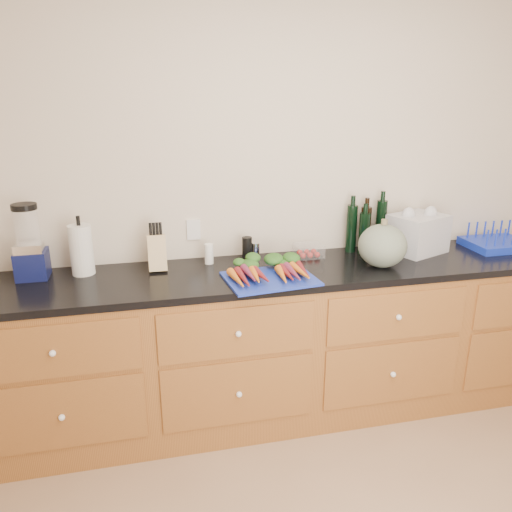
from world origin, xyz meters
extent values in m
cube|color=beige|center=(0.00, 1.62, 1.30)|extent=(4.10, 0.05, 2.60)
cube|color=brown|center=(0.00, 1.30, 0.45)|extent=(3.60, 0.60, 0.90)
cube|color=brown|center=(-1.35, 0.99, 0.72)|extent=(0.82, 0.01, 0.28)
sphere|color=white|center=(-1.35, 0.98, 0.72)|extent=(0.03, 0.03, 0.03)
cube|color=brown|center=(-1.35, 0.99, 0.36)|extent=(0.82, 0.01, 0.38)
sphere|color=white|center=(-1.35, 0.98, 0.36)|extent=(0.03, 0.03, 0.03)
cube|color=brown|center=(-0.45, 0.99, 0.72)|extent=(0.82, 0.01, 0.28)
sphere|color=white|center=(-0.45, 0.98, 0.72)|extent=(0.03, 0.03, 0.03)
cube|color=brown|center=(-0.45, 0.99, 0.36)|extent=(0.82, 0.01, 0.38)
sphere|color=white|center=(-0.45, 0.98, 0.36)|extent=(0.03, 0.03, 0.03)
cube|color=brown|center=(0.45, 0.99, 0.72)|extent=(0.82, 0.01, 0.28)
sphere|color=white|center=(0.45, 0.98, 0.72)|extent=(0.03, 0.03, 0.03)
cube|color=brown|center=(0.45, 0.99, 0.36)|extent=(0.82, 0.01, 0.38)
sphere|color=white|center=(0.45, 0.98, 0.36)|extent=(0.03, 0.03, 0.03)
cube|color=black|center=(0.00, 1.30, 0.92)|extent=(3.64, 0.62, 0.04)
cube|color=#1930AC|center=(-0.24, 1.14, 0.95)|extent=(0.51, 0.41, 0.01)
cone|color=orange|center=(-0.43, 1.12, 0.98)|extent=(0.05, 0.21, 0.05)
cone|color=maroon|center=(-0.40, 1.12, 0.98)|extent=(0.05, 0.21, 0.05)
cone|color=maroon|center=(-0.36, 1.12, 0.98)|extent=(0.05, 0.21, 0.05)
cone|color=orange|center=(-0.33, 1.12, 0.98)|extent=(0.05, 0.21, 0.05)
cone|color=maroon|center=(-0.29, 1.12, 0.98)|extent=(0.05, 0.21, 0.05)
ellipsoid|color=#1D4517|center=(-0.36, 1.28, 0.98)|extent=(0.21, 0.13, 0.06)
cone|color=orange|center=(-0.19, 1.12, 0.98)|extent=(0.05, 0.21, 0.05)
cone|color=maroon|center=(-0.16, 1.12, 0.98)|extent=(0.05, 0.21, 0.05)
cone|color=maroon|center=(-0.12, 1.12, 0.98)|extent=(0.05, 0.21, 0.05)
cone|color=orange|center=(-0.09, 1.12, 0.98)|extent=(0.05, 0.21, 0.05)
cone|color=maroon|center=(-0.06, 1.12, 0.98)|extent=(0.05, 0.21, 0.05)
ellipsoid|color=#1D4517|center=(-0.12, 1.28, 0.98)|extent=(0.21, 0.13, 0.06)
ellipsoid|color=#596756|center=(0.44, 1.21, 1.06)|extent=(0.28, 0.28, 0.25)
cube|color=#0F1446|center=(-1.49, 1.46, 1.02)|extent=(0.16, 0.16, 0.15)
cube|color=silver|center=(-1.49, 1.43, 1.12)|extent=(0.14, 0.09, 0.05)
cylinder|color=white|center=(-1.49, 1.46, 1.21)|extent=(0.12, 0.12, 0.21)
cylinder|color=black|center=(-1.49, 1.46, 1.33)|extent=(0.13, 0.13, 0.03)
cylinder|color=white|center=(-1.23, 1.46, 1.08)|extent=(0.12, 0.12, 0.28)
cube|color=tan|center=(-0.82, 1.44, 1.04)|extent=(0.10, 0.10, 0.20)
cylinder|color=white|center=(-0.53, 1.48, 1.00)|extent=(0.05, 0.05, 0.12)
cylinder|color=black|center=(-0.30, 1.48, 1.01)|extent=(0.06, 0.06, 0.15)
cylinder|color=silver|center=(-0.25, 1.48, 0.99)|extent=(0.05, 0.05, 0.11)
cube|color=white|center=(0.08, 1.47, 0.98)|extent=(0.17, 0.13, 0.08)
cylinder|color=black|center=(0.38, 1.52, 1.09)|extent=(0.07, 0.07, 0.30)
cylinder|color=black|center=(0.48, 1.53, 1.08)|extent=(0.07, 0.07, 0.28)
cylinder|color=black|center=(0.58, 1.52, 1.10)|extent=(0.07, 0.07, 0.32)
cylinder|color=black|center=(0.44, 1.46, 1.07)|extent=(0.07, 0.07, 0.26)
cube|color=#152EBE|center=(1.33, 1.38, 0.96)|extent=(0.38, 0.31, 0.05)
camera|label=1|loc=(-0.87, -1.29, 1.90)|focal=35.00mm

